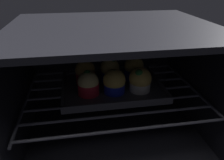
% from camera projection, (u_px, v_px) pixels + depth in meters
% --- Properties ---
extents(oven_cavity, '(0.59, 0.47, 0.37)m').
position_uv_depth(oven_cavity, '(111.00, 78.00, 0.73)').
color(oven_cavity, black).
rests_on(oven_cavity, ground).
extents(oven_rack, '(0.55, 0.42, 0.01)m').
position_uv_depth(oven_rack, '(113.00, 93.00, 0.71)').
color(oven_rack, '#51515B').
rests_on(oven_rack, oven_cavity).
extents(baking_tray, '(0.32, 0.24, 0.02)m').
position_uv_depth(baking_tray, '(112.00, 87.00, 0.72)').
color(baking_tray, '#4C4C51').
rests_on(baking_tray, oven_rack).
extents(muffin_row0_col0, '(0.07, 0.07, 0.08)m').
position_uv_depth(muffin_row0_col0, '(88.00, 84.00, 0.66)').
color(muffin_row0_col0, red).
rests_on(muffin_row0_col0, baking_tray).
extents(muffin_row0_col1, '(0.07, 0.07, 0.08)m').
position_uv_depth(muffin_row0_col1, '(113.00, 82.00, 0.66)').
color(muffin_row0_col1, '#1928B7').
rests_on(muffin_row0_col1, baking_tray).
extents(muffin_row0_col2, '(0.07, 0.07, 0.08)m').
position_uv_depth(muffin_row0_col2, '(140.00, 80.00, 0.68)').
color(muffin_row0_col2, silver).
rests_on(muffin_row0_col2, baking_tray).
extents(muffin_row1_col0, '(0.07, 0.07, 0.08)m').
position_uv_depth(muffin_row1_col0, '(85.00, 72.00, 0.73)').
color(muffin_row1_col0, red).
rests_on(muffin_row1_col0, baking_tray).
extents(muffin_row1_col1, '(0.07, 0.07, 0.08)m').
position_uv_depth(muffin_row1_col1, '(110.00, 70.00, 0.74)').
color(muffin_row1_col1, '#1928B7').
rests_on(muffin_row1_col1, baking_tray).
extents(muffin_row1_col2, '(0.07, 0.07, 0.08)m').
position_uv_depth(muffin_row1_col2, '(134.00, 68.00, 0.75)').
color(muffin_row1_col2, '#1928B7').
rests_on(muffin_row1_col2, baking_tray).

